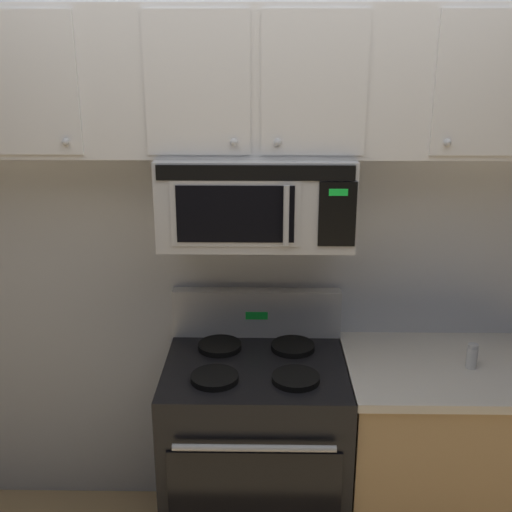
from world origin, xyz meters
name	(u,v)px	position (x,y,z in m)	size (l,w,h in m)	color
back_wall	(257,236)	(0.00, 0.79, 1.35)	(5.20, 0.10, 2.70)	silver
stove_range	(256,452)	(0.00, 0.42, 0.47)	(0.76, 0.69, 1.12)	black
over_range_microwave	(256,199)	(0.00, 0.54, 1.58)	(0.76, 0.43, 0.35)	#B7BABF
upper_cabinets	(256,82)	(0.00, 0.57, 2.02)	(2.50, 0.36, 0.55)	silver
counter_segment	(447,456)	(0.84, 0.43, 0.45)	(0.93, 0.65, 0.90)	tan
salt_shaker	(472,356)	(0.89, 0.40, 0.95)	(0.04, 0.04, 0.10)	white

